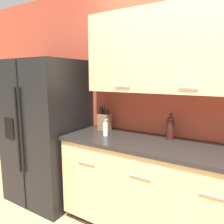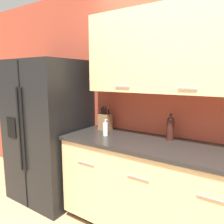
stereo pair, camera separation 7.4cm
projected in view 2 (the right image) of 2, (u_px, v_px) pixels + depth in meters
wall_back at (203, 88)px, 2.01m from camera, size 10.00×0.39×2.60m
counter_unit at (182, 197)px, 1.96m from camera, size 2.39×0.64×0.93m
refrigerator at (49, 131)px, 2.76m from camera, size 0.90×0.77×1.74m
knife_block at (105, 122)px, 2.53m from camera, size 0.13×0.11×0.27m
wine_bottle at (170, 128)px, 2.12m from camera, size 0.07×0.07×0.26m
soap_dispenser at (105, 129)px, 2.28m from camera, size 0.06×0.05×0.18m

